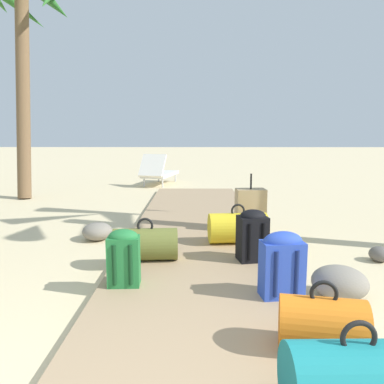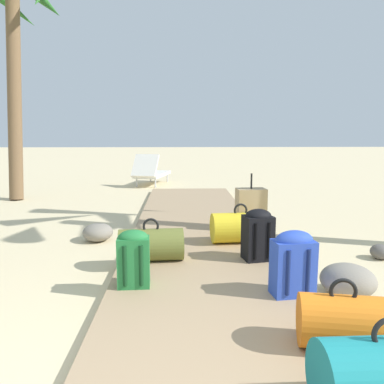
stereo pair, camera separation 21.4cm
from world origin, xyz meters
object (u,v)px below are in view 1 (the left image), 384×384
Objects in this scene: backpack_green at (124,256)px; duffel_bag_yellow at (238,228)px; duffel_bag_olive at (145,244)px; palm_tree_far_left at (23,18)px; backpack_blue at (282,263)px; lounge_chair at (159,172)px; suitcase_tan at (250,210)px; duffel_bag_orange at (322,324)px; backpack_black at (252,234)px; duffel_bag_teal at (356,383)px.

duffel_bag_yellow is at bearing 49.92° from backpack_green.
palm_tree_far_left reaches higher than duffel_bag_olive.
lounge_chair is at bearing 102.86° from backpack_blue.
suitcase_tan is 1.12× the size of duffel_bag_olive.
duffel_bag_orange is 1.05× the size of backpack_black.
duffel_bag_orange is 0.34× the size of lounge_chair.
backpack_blue is 0.79m from duffel_bag_orange.
duffel_bag_olive is (0.10, 0.67, -0.09)m from backpack_green.
backpack_black is at bearing -96.88° from suitcase_tan.
palm_tree_far_left is at bearing 123.66° from duffel_bag_olive.
backpack_black is 0.78× the size of duffel_bag_olive.
suitcase_tan reaches higher than backpack_black.
suitcase_tan is (0.23, 0.58, 0.10)m from duffel_bag_yellow.
duffel_bag_orange is 8.11m from palm_tree_far_left.
duffel_bag_teal is at bearing -61.72° from duffel_bag_olive.
duffel_bag_orange is at bearing -89.42° from suitcase_tan.
palm_tree_far_left reaches higher than duffel_bag_yellow.
backpack_green is at bearing -60.82° from palm_tree_far_left.
backpack_blue reaches higher than backpack_green.
lounge_chair is (-1.65, 8.47, 0.06)m from duffel_bag_teal.
duffel_bag_orange is at bearing -83.92° from backpack_black.
backpack_black reaches higher than backpack_green.
backpack_green is at bearing -98.33° from duffel_bag_olive.
backpack_blue is at bearing -83.18° from backpack_black.
backpack_green is 6.67m from palm_tree_far_left.
duffel_bag_orange is 0.89× the size of duffel_bag_teal.
duffel_bag_olive is at bearing 81.67° from backpack_green.
backpack_black is 0.11× the size of palm_tree_far_left.
duffel_bag_orange is at bearing -53.08° from duffel_bag_olive.
palm_tree_far_left is at bearing 136.18° from duffel_bag_yellow.
backpack_black is 0.70× the size of suitcase_tan.
duffel_bag_olive is at bearing -135.23° from suitcase_tan.
palm_tree_far_left is 2.87× the size of lounge_chair.
duffel_bag_teal is (1.31, -1.59, -0.07)m from backpack_green.
backpack_black is 0.84× the size of duffel_bag_teal.
palm_tree_far_left is (-4.19, 6.08, 3.36)m from duffel_bag_orange.
lounge_chair is at bearing 94.04° from duffel_bag_olive.
suitcase_tan is at bearing 68.78° from duffel_bag_yellow.
duffel_bag_teal is (0.03, -1.37, -0.09)m from backpack_blue.
duffel_bag_yellow is 0.43× the size of lounge_chair.
lounge_chair is at bearing 102.12° from duffel_bag_orange.
backpack_blue is 1.08× the size of backpack_green.
duffel_bag_olive is at bearing 143.04° from backpack_blue.
suitcase_tan reaches higher than duffel_bag_orange.
backpack_green is (-1.10, -1.30, 0.08)m from duffel_bag_yellow.
backpack_black is at bearing -76.31° from lounge_chair.
duffel_bag_olive is at bearing 118.28° from duffel_bag_teal.
duffel_bag_yellow is 2.32m from duffel_bag_orange.
lounge_chair is at bearing 35.94° from palm_tree_far_left.
palm_tree_far_left reaches higher than backpack_black.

